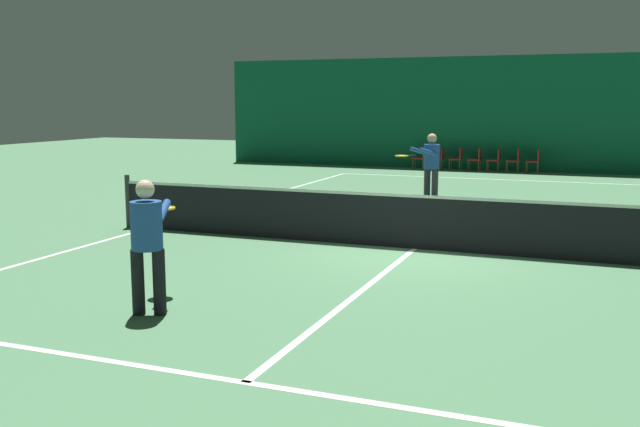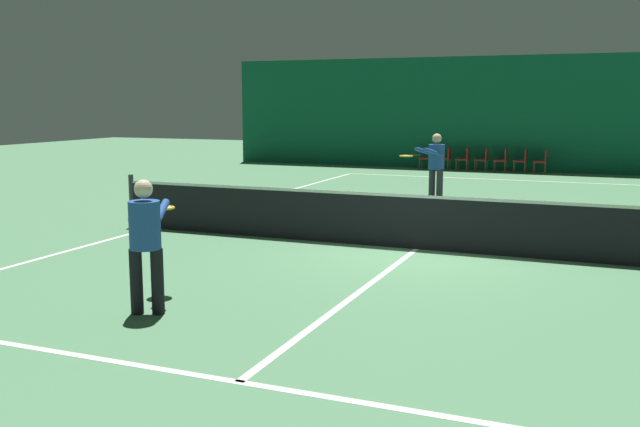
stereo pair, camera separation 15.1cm
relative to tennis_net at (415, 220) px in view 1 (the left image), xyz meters
name	(u,v)px [view 1 (the left image)]	position (x,y,z in m)	size (l,w,h in m)	color
ground_plane	(415,249)	(0.00, 0.00, -0.51)	(60.00, 60.00, 0.00)	#4C7F56
backdrop_curtain	(516,114)	(0.00, 15.12, 1.59)	(23.00, 0.12, 4.19)	#0F5138
court_line_baseline_far	(502,180)	(0.00, 11.90, -0.51)	(11.00, 0.10, 0.00)	white
court_line_service_far	(475,201)	(0.00, 6.40, -0.51)	(8.25, 0.10, 0.00)	white
court_line_service_near	(245,382)	(0.00, -6.40, -0.51)	(8.25, 0.10, 0.00)	white
court_line_sideline_left	(148,228)	(-5.50, 0.00, -0.51)	(0.10, 23.80, 0.00)	white
court_line_centre	(415,249)	(0.00, 0.00, -0.51)	(0.10, 12.80, 0.00)	white
tennis_net	(415,220)	(0.00, 0.00, 0.00)	(12.00, 0.10, 1.07)	black
player_near	(148,236)	(-2.06, -4.89, 0.44)	(0.83, 1.37, 1.63)	black
player_far	(430,163)	(-1.04, 5.75, 0.50)	(1.05, 1.36, 1.74)	#2D2D38
courtside_chair_0	(421,156)	(-3.35, 14.57, -0.03)	(0.44, 0.44, 0.84)	brown
courtside_chair_1	(439,157)	(-2.66, 14.57, -0.03)	(0.44, 0.44, 0.84)	brown
courtside_chair_2	(458,157)	(-1.97, 14.57, -0.03)	(0.44, 0.44, 0.84)	brown
courtside_chair_3	(476,158)	(-1.28, 14.57, -0.03)	(0.44, 0.44, 0.84)	brown
courtside_chair_4	(496,158)	(-0.59, 14.57, -0.03)	(0.44, 0.44, 0.84)	brown
courtside_chair_5	(515,159)	(0.10, 14.57, -0.03)	(0.44, 0.44, 0.84)	brown
courtside_chair_6	(535,159)	(0.79, 14.57, -0.03)	(0.44, 0.44, 0.84)	brown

